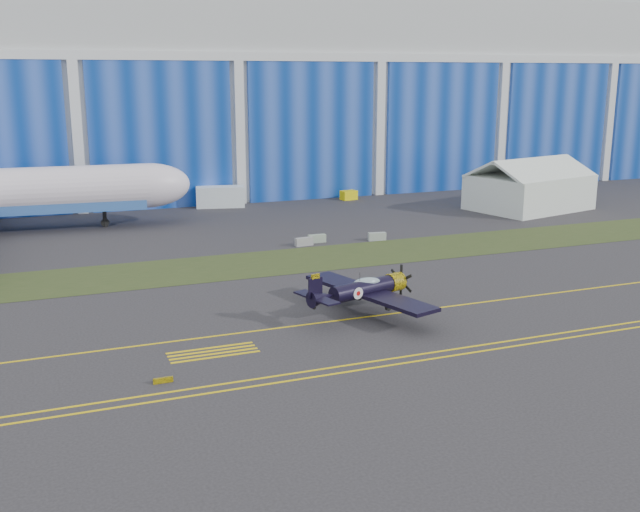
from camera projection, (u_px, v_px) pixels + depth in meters
name	position (u px, v px, depth m)	size (l,w,h in m)	color
ground	(397.00, 293.00, 63.78)	(260.00, 260.00, 0.00)	#333135
grass_median	(335.00, 257.00, 76.44)	(260.00, 10.00, 0.02)	#475128
hangar	(203.00, 94.00, 125.18)	(220.00, 45.70, 30.00)	silver
taxiway_centreline	(426.00, 309.00, 59.25)	(200.00, 0.20, 0.02)	yellow
edge_line_near	(496.00, 349.00, 50.66)	(80.00, 0.20, 0.02)	yellow
edge_line_far	(487.00, 344.00, 51.56)	(80.00, 0.20, 0.02)	yellow
hold_short_ladder	(213.00, 352.00, 50.05)	(6.00, 2.40, 0.02)	yellow
guard_board_left	(163.00, 380.00, 45.06)	(1.20, 0.15, 0.35)	yellow
warbird	(363.00, 289.00, 57.55)	(14.00, 15.53, 3.87)	black
tent	(530.00, 183.00, 102.76)	(17.61, 14.59, 7.14)	white
shipping_container	(220.00, 197.00, 104.94)	(6.68, 2.67, 2.89)	white
tug	(349.00, 195.00, 111.24)	(2.34, 1.46, 1.36)	yellow
gse_box	(582.00, 181.00, 125.38)	(2.69, 1.44, 1.62)	#AC7A84
barrier_a	(304.00, 242.00, 81.25)	(2.00, 0.60, 0.90)	gray
barrier_b	(317.00, 239.00, 82.76)	(2.00, 0.60, 0.90)	gray
barrier_c	(377.00, 237.00, 83.85)	(2.00, 0.60, 0.90)	#949E98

